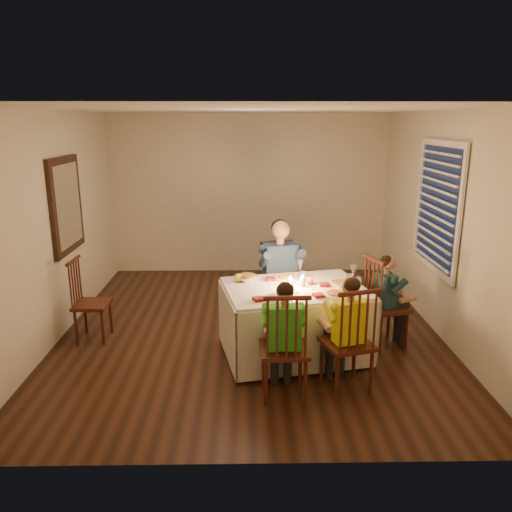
{
  "coord_description": "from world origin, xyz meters",
  "views": [
    {
      "loc": [
        -0.03,
        -5.7,
        2.49
      ],
      "look_at": [
        0.07,
        0.15,
        0.89
      ],
      "focal_mm": 35.0,
      "sensor_mm": 36.0,
      "label": 1
    }
  ],
  "objects_px": {
    "chair_near_left": "(283,395)",
    "child_teal": "(383,346)",
    "dining_table": "(294,307)",
    "chair_near_right": "(345,388)",
    "adult": "(280,326)",
    "chair_end": "(383,346)",
    "child_green": "(283,395)",
    "child_yellow": "(345,388)",
    "serving_bowl": "(247,278)",
    "chair_adult": "(280,326)",
    "chair_extra": "(95,338)"
  },
  "relations": [
    {
      "from": "dining_table",
      "to": "serving_bowl",
      "type": "distance_m",
      "value": 0.61
    },
    {
      "from": "child_teal",
      "to": "child_yellow",
      "type": "bearing_deg",
      "value": 129.45
    },
    {
      "from": "child_teal",
      "to": "chair_adult",
      "type": "bearing_deg",
      "value": 45.69
    },
    {
      "from": "child_yellow",
      "to": "serving_bowl",
      "type": "bearing_deg",
      "value": -62.29
    },
    {
      "from": "chair_adult",
      "to": "adult",
      "type": "bearing_deg",
      "value": 0.0
    },
    {
      "from": "chair_adult",
      "to": "serving_bowl",
      "type": "xyz_separation_m",
      "value": [
        -0.41,
        -0.56,
        0.81
      ]
    },
    {
      "from": "chair_near_right",
      "to": "chair_extra",
      "type": "height_order",
      "value": "chair_near_right"
    },
    {
      "from": "chair_near_right",
      "to": "adult",
      "type": "relative_size",
      "value": 0.79
    },
    {
      "from": "dining_table",
      "to": "serving_bowl",
      "type": "bearing_deg",
      "value": 144.66
    },
    {
      "from": "chair_near_right",
      "to": "child_yellow",
      "type": "relative_size",
      "value": 0.94
    },
    {
      "from": "chair_end",
      "to": "child_teal",
      "type": "xyz_separation_m",
      "value": [
        0.0,
        0.0,
        0.0
      ]
    },
    {
      "from": "dining_table",
      "to": "adult",
      "type": "xyz_separation_m",
      "value": [
        -0.1,
        0.78,
        -0.55
      ]
    },
    {
      "from": "adult",
      "to": "child_green",
      "type": "relative_size",
      "value": 1.2
    },
    {
      "from": "dining_table",
      "to": "chair_near_left",
      "type": "relative_size",
      "value": 1.59
    },
    {
      "from": "chair_adult",
      "to": "chair_near_left",
      "type": "xyz_separation_m",
      "value": [
        -0.07,
        -1.64,
        0.0
      ]
    },
    {
      "from": "chair_near_left",
      "to": "chair_near_right",
      "type": "height_order",
      "value": "same"
    },
    {
      "from": "child_green",
      "to": "child_teal",
      "type": "relative_size",
      "value": 1.05
    },
    {
      "from": "chair_end",
      "to": "child_green",
      "type": "xyz_separation_m",
      "value": [
        -1.22,
        -1.05,
        0.0
      ]
    },
    {
      "from": "chair_adult",
      "to": "chair_end",
      "type": "height_order",
      "value": "same"
    },
    {
      "from": "dining_table",
      "to": "chair_end",
      "type": "relative_size",
      "value": 1.59
    },
    {
      "from": "dining_table",
      "to": "child_teal",
      "type": "bearing_deg",
      "value": -1.61
    },
    {
      "from": "chair_adult",
      "to": "child_green",
      "type": "relative_size",
      "value": 0.94
    },
    {
      "from": "dining_table",
      "to": "adult",
      "type": "height_order",
      "value": "dining_table"
    },
    {
      "from": "adult",
      "to": "chair_near_right",
      "type": "bearing_deg",
      "value": -83.83
    },
    {
      "from": "chair_near_left",
      "to": "chair_extra",
      "type": "distance_m",
      "value": 2.5
    },
    {
      "from": "dining_table",
      "to": "child_teal",
      "type": "relative_size",
      "value": 1.57
    },
    {
      "from": "chair_adult",
      "to": "child_yellow",
      "type": "distance_m",
      "value": 1.61
    },
    {
      "from": "chair_near_left",
      "to": "child_teal",
      "type": "height_order",
      "value": "child_teal"
    },
    {
      "from": "adult",
      "to": "serving_bowl",
      "type": "bearing_deg",
      "value": -139.07
    },
    {
      "from": "adult",
      "to": "child_teal",
      "type": "xyz_separation_m",
      "value": [
        1.15,
        -0.59,
        0.0
      ]
    },
    {
      "from": "dining_table",
      "to": "chair_extra",
      "type": "height_order",
      "value": "dining_table"
    },
    {
      "from": "chair_near_left",
      "to": "chair_near_right",
      "type": "relative_size",
      "value": 1.0
    },
    {
      "from": "chair_near_right",
      "to": "chair_adult",
      "type": "bearing_deg",
      "value": -87.24
    },
    {
      "from": "dining_table",
      "to": "child_yellow",
      "type": "height_order",
      "value": "dining_table"
    },
    {
      "from": "chair_end",
      "to": "child_green",
      "type": "bearing_deg",
      "value": 113.76
    },
    {
      "from": "chair_near_right",
      "to": "dining_table",
      "type": "bearing_deg",
      "value": -76.52
    },
    {
      "from": "dining_table",
      "to": "chair_near_left",
      "type": "bearing_deg",
      "value": -113.08
    },
    {
      "from": "child_yellow",
      "to": "child_green",
      "type": "bearing_deg",
      "value": -5.31
    },
    {
      "from": "chair_near_left",
      "to": "child_yellow",
      "type": "distance_m",
      "value": 0.61
    },
    {
      "from": "chair_extra",
      "to": "serving_bowl",
      "type": "relative_size",
      "value": 4.15
    },
    {
      "from": "chair_near_left",
      "to": "child_teal",
      "type": "distance_m",
      "value": 1.61
    },
    {
      "from": "chair_near_right",
      "to": "child_green",
      "type": "height_order",
      "value": "child_green"
    },
    {
      "from": "dining_table",
      "to": "chair_near_right",
      "type": "relative_size",
      "value": 1.59
    },
    {
      "from": "chair_adult",
      "to": "serving_bowl",
      "type": "bearing_deg",
      "value": -139.07
    },
    {
      "from": "child_green",
      "to": "serving_bowl",
      "type": "distance_m",
      "value": 1.39
    },
    {
      "from": "chair_near_left",
      "to": "child_teal",
      "type": "bearing_deg",
      "value": -141.15
    },
    {
      "from": "dining_table",
      "to": "chair_extra",
      "type": "bearing_deg",
      "value": 157.51
    },
    {
      "from": "child_teal",
      "to": "serving_bowl",
      "type": "bearing_deg",
      "value": 71.74
    },
    {
      "from": "child_yellow",
      "to": "chair_near_left",
      "type": "bearing_deg",
      "value": -5.31
    },
    {
      "from": "chair_near_left",
      "to": "child_teal",
      "type": "relative_size",
      "value": 0.99
    }
  ]
}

